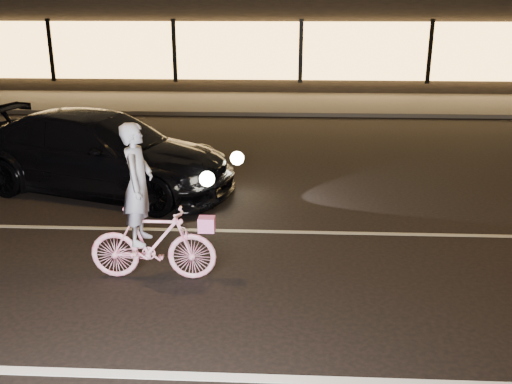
{
  "coord_description": "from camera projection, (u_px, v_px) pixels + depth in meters",
  "views": [
    {
      "loc": [
        -0.52,
        -5.87,
        3.26
      ],
      "look_at": [
        -0.85,
        0.6,
        1.09
      ],
      "focal_mm": 40.0,
      "sensor_mm": 36.0,
      "label": 1
    }
  ],
  "objects": [
    {
      "name": "ground",
      "position": [
        327.0,
        299.0,
        6.57
      ],
      "size": [
        90.0,
        90.0,
        0.0
      ],
      "primitive_type": "plane",
      "color": "black",
      "rests_on": "ground"
    },
    {
      "name": "lane_stripe_near",
      "position": [
        338.0,
        381.0,
        5.15
      ],
      "size": [
        60.0,
        0.12,
        0.01
      ],
      "primitive_type": "cube",
      "color": "silver",
      "rests_on": "ground"
    },
    {
      "name": "lane_stripe_far",
      "position": [
        318.0,
        232.0,
        8.46
      ],
      "size": [
        60.0,
        0.1,
        0.01
      ],
      "primitive_type": "cube",
      "color": "gray",
      "rests_on": "ground"
    },
    {
      "name": "sidewalk",
      "position": [
        301.0,
        103.0,
        18.86
      ],
      "size": [
        30.0,
        4.0,
        0.12
      ],
      "primitive_type": "cube",
      "color": "#383533",
      "rests_on": "ground"
    },
    {
      "name": "storefront",
      "position": [
        299.0,
        30.0,
        23.85
      ],
      "size": [
        25.4,
        8.42,
        4.2
      ],
      "color": "black",
      "rests_on": "ground"
    },
    {
      "name": "cyclist",
      "position": [
        149.0,
        226.0,
        6.86
      ],
      "size": [
        1.56,
        0.54,
        1.96
      ],
      "rotation": [
        0.0,
        0.0,
        1.57
      ],
      "color": "#FF3B81",
      "rests_on": "ground"
    },
    {
      "name": "sedan",
      "position": [
        101.0,
        153.0,
        10.13
      ],
      "size": [
        5.26,
        3.29,
        1.42
      ],
      "rotation": [
        0.0,
        0.0,
        1.29
      ],
      "color": "black",
      "rests_on": "ground"
    }
  ]
}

